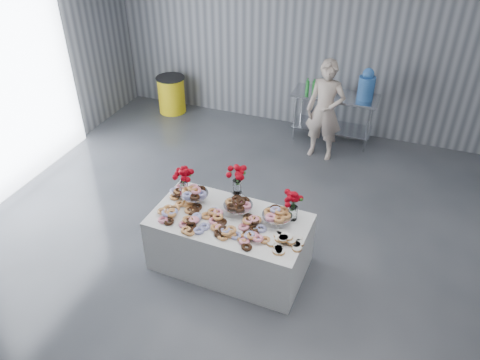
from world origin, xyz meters
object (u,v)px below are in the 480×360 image
(prep_table, at_px, (334,109))
(trash_barrel, at_px, (172,95))
(water_jug, at_px, (367,85))
(person, at_px, (325,111))
(display_table, at_px, (230,242))

(prep_table, xyz_separation_m, trash_barrel, (-3.31, -0.00, -0.25))
(water_jug, xyz_separation_m, person, (-0.55, -0.64, -0.28))
(person, xyz_separation_m, trash_barrel, (-3.26, 0.64, -0.49))
(water_jug, height_order, person, person)
(display_table, xyz_separation_m, water_jug, (1.04, 3.71, 0.77))
(trash_barrel, bearing_deg, display_table, -53.33)
(water_jug, height_order, trash_barrel, water_jug)
(display_table, xyz_separation_m, person, (0.49, 3.07, 0.49))
(water_jug, relative_size, person, 0.32)
(prep_table, distance_m, person, 0.69)
(display_table, xyz_separation_m, trash_barrel, (-2.76, 3.71, -0.00))
(display_table, bearing_deg, water_jug, 74.34)
(prep_table, height_order, trash_barrel, prep_table)
(person, relative_size, trash_barrel, 2.33)
(water_jug, bearing_deg, display_table, -105.66)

